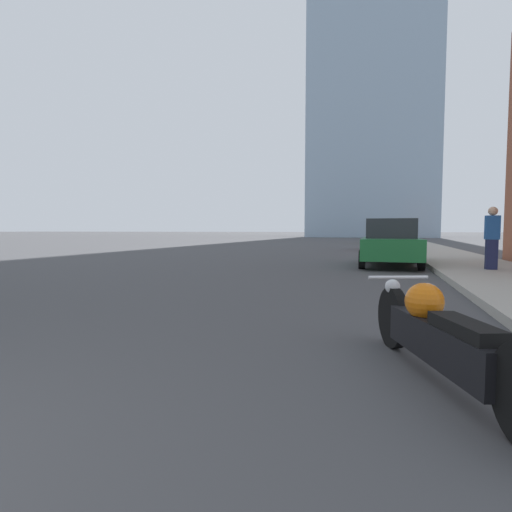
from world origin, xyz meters
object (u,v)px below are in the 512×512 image
object	(u,v)px
motorcycle	(438,335)
parked_car_red	(385,236)
parked_car_green	(390,243)
pedestrian	(492,237)
parked_car_blue	(381,233)
parked_car_yellow	(381,234)

from	to	relation	value
motorcycle	parked_car_red	distance (m)	22.25
motorcycle	parked_car_green	xyz separation A→B (m)	(-0.04, 11.10, 0.41)
motorcycle	pedestrian	world-z (taller)	pedestrian
parked_car_blue	motorcycle	bearing A→B (deg)	-91.92
parked_car_blue	pedestrian	distance (m)	38.79
motorcycle	parked_car_green	size ratio (longest dim) A/B	0.57
parked_car_green	pedestrian	world-z (taller)	pedestrian
parked_car_green	parked_car_blue	size ratio (longest dim) A/B	1.14
parked_car_red	pedestrian	distance (m)	13.46
parked_car_red	pedestrian	world-z (taller)	pedestrian
parked_car_red	motorcycle	bearing A→B (deg)	-93.46
parked_car_blue	parked_car_green	bearing A→B (deg)	-91.99
motorcycle	parked_car_yellow	size ratio (longest dim) A/B	0.56
motorcycle	parked_car_green	distance (m)	11.10
pedestrian	motorcycle	bearing A→B (deg)	-105.99
parked_car_blue	pedestrian	size ratio (longest dim) A/B	2.26
parked_car_red	pedestrian	xyz separation A→B (m)	(2.59, -13.21, 0.20)
motorcycle	parked_car_red	xyz separation A→B (m)	(0.00, 22.24, 0.46)
parked_car_green	parked_car_red	size ratio (longest dim) A/B	1.05
parked_car_red	parked_car_green	bearing A→B (deg)	-93.69
parked_car_yellow	parked_car_blue	bearing A→B (deg)	87.96
parked_car_red	parked_car_blue	distance (m)	25.50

